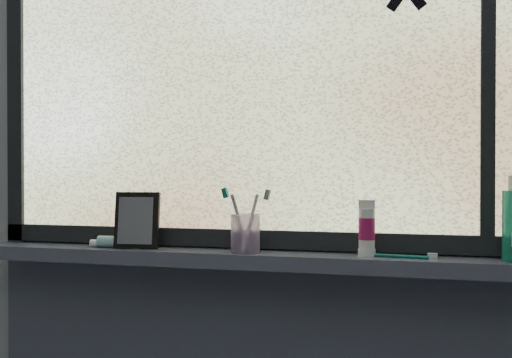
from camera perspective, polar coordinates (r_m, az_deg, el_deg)
The scene contains 11 objects.
wall_back at distance 1.62m, azimuth 0.43°, elevation 1.17°, with size 3.00×0.01×2.50m, color #9EA3A8.
windowsill at distance 1.56m, azimuth -0.22°, elevation -8.01°, with size 1.62×0.14×0.04m, color #464A5E.
window_pane at distance 1.62m, azimuth 0.24°, elevation 11.11°, with size 1.50×0.01×1.00m, color silver.
frame_bottom at distance 1.60m, azimuth 0.21°, elevation -5.99°, with size 1.60×0.03×0.05m, color black.
frame_left at distance 1.95m, azimuth -22.77°, elevation 9.27°, with size 0.05×0.03×1.10m, color black.
frame_mullion at distance 1.59m, azimuth 22.16°, elevation 11.29°, with size 0.04×0.03×1.00m, color black.
vanity_mirror at distance 1.66m, azimuth -11.81°, elevation -4.06°, with size 0.13×0.06×0.16m, color black.
toothpaste_tube at distance 1.69m, azimuth -13.95°, elevation -6.12°, with size 0.19×0.04×0.03m, color silver, non-canonical shape.
toothbrush_cup at distance 1.54m, azimuth -1.07°, elevation -5.46°, with size 0.08×0.08×0.10m, color #D1AFE8.
toothbrush_lying at distance 1.49m, azimuth 13.86°, elevation -7.40°, with size 0.19×0.02×0.01m, color #0B655D, non-canonical shape.
cream_tube at distance 1.50m, azimuth 11.02°, elevation -4.65°, with size 0.04×0.04×0.10m, color silver.
Camera 1 is at (0.38, -0.27, 1.24)m, focal length 40.00 mm.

